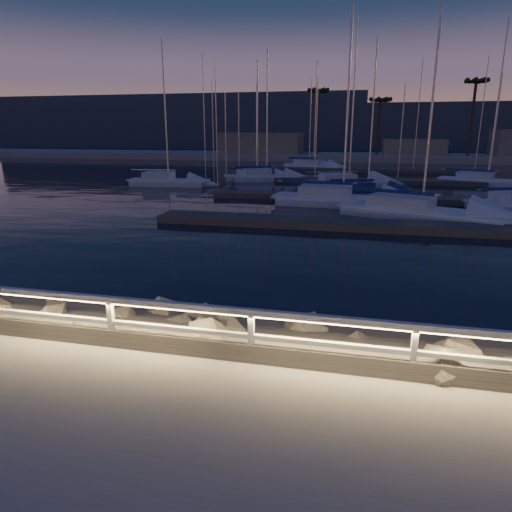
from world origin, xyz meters
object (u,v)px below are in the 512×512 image
object	(u,v)px
guard_rail	(354,333)
sailboat_k	(346,182)
sailboat_c	(339,199)
sailboat_i	(265,176)
sailboat_f	(365,190)
sailboat_l	(484,180)
sailboat_j	(256,176)
sailboat_e	(167,181)
sailboat_d	(417,211)
sailboat_m	(308,165)
sailboat_n	(312,166)

from	to	relation	value
guard_rail	sailboat_k	bearing A→B (deg)	92.33
sailboat_c	sailboat_i	distance (m)	16.49
sailboat_f	sailboat_l	world-z (taller)	sailboat_l
sailboat_j	sailboat_e	bearing A→B (deg)	-154.06
sailboat_d	sailboat_k	xyz separation A→B (m)	(-4.58, 14.53, -0.02)
sailboat_f	sailboat_m	world-z (taller)	sailboat_f
sailboat_d	sailboat_e	xyz separation A→B (m)	(-20.80, 11.85, -0.01)
sailboat_f	sailboat_i	world-z (taller)	sailboat_i
sailboat_e	sailboat_m	xyz separation A→B (m)	(10.26, 23.50, -0.03)
sailboat_k	sailboat_l	distance (m)	13.33
sailboat_e	sailboat_f	bearing A→B (deg)	-12.20
sailboat_k	sailboat_d	bearing A→B (deg)	-95.76
sailboat_d	sailboat_m	distance (m)	36.88
sailboat_c	sailboat_i	world-z (taller)	sailboat_c
sailboat_c	sailboat_d	xyz separation A→B (m)	(4.66, -3.75, -0.02)
sailboat_m	sailboat_e	bearing A→B (deg)	-99.98
sailboat_k	sailboat_m	size ratio (longest dim) A/B	1.24
sailboat_e	sailboat_l	size ratio (longest dim) A/B	0.88
sailboat_e	sailboat_l	distance (m)	29.64
sailboat_f	sailboat_d	bearing A→B (deg)	-89.07
guard_rail	sailboat_i	bearing A→B (deg)	104.37
sailboat_k	sailboat_l	world-z (taller)	sailboat_l
guard_rail	sailboat_l	world-z (taller)	sailboat_l
sailboat_k	sailboat_f	bearing A→B (deg)	-96.11
guard_rail	sailboat_i	world-z (taller)	sailboat_i
sailboat_l	sailboat_m	bearing A→B (deg)	160.78
guard_rail	sailboat_d	bearing A→B (deg)	80.82
sailboat_d	sailboat_n	distance (m)	34.46
sailboat_e	sailboat_n	size ratio (longest dim) A/B	0.95
sailboat_d	sailboat_m	bearing A→B (deg)	130.07
sailboat_l	sailboat_n	size ratio (longest dim) A/B	1.08
sailboat_j	sailboat_n	size ratio (longest dim) A/B	0.87
sailboat_c	sailboat_j	xyz separation A→B (m)	(-9.24, 14.69, -0.07)
sailboat_d	guard_rail	bearing A→B (deg)	-75.72
guard_rail	sailboat_d	size ratio (longest dim) A/B	2.71
guard_rail	sailboat_l	distance (m)	40.38
sailboat_i	sailboat_m	xyz separation A→B (m)	(2.32, 17.28, -0.02)
sailboat_i	sailboat_k	xyz separation A→B (m)	(8.28, -3.53, -0.01)
sailboat_c	sailboat_e	size ratio (longest dim) A/B	1.26
sailboat_k	sailboat_j	bearing A→B (deg)	134.01
sailboat_j	sailboat_k	xyz separation A→B (m)	(9.33, -3.91, 0.03)
sailboat_d	sailboat_n	size ratio (longest dim) A/B	1.22
sailboat_f	sailboat_k	distance (m)	5.63
guard_rail	sailboat_k	xyz separation A→B (m)	(-1.39, 34.23, -0.94)
guard_rail	sailboat_j	size ratio (longest dim) A/B	3.79
sailboat_k	guard_rail	bearing A→B (deg)	-110.92
sailboat_d	sailboat_i	world-z (taller)	sailboat_d
sailboat_c	sailboat_e	xyz separation A→B (m)	(-16.14, 8.10, -0.02)
sailboat_c	sailboat_k	distance (m)	10.78
sailboat_k	sailboat_m	world-z (taller)	sailboat_k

